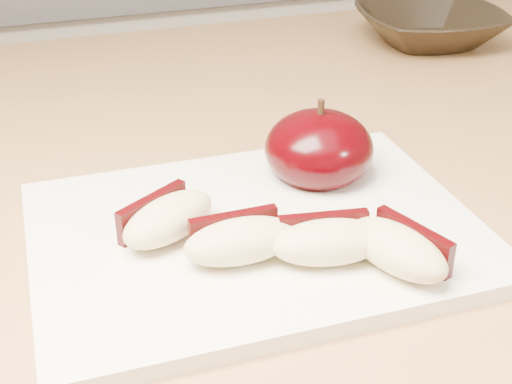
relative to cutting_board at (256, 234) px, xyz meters
name	(u,v)px	position (x,y,z in m)	size (l,w,h in m)	color
back_cabinet	(63,202)	(-0.09, 0.85, -0.43)	(2.40, 0.62, 0.94)	silver
cutting_board	(256,234)	(0.00, 0.00, 0.00)	(0.28, 0.20, 0.01)	white
apple_half	(319,149)	(0.07, 0.05, 0.02)	(0.10, 0.10, 0.06)	black
apple_wedge_a	(167,218)	(-0.05, 0.01, 0.02)	(0.08, 0.06, 0.03)	beige
apple_wedge_b	(240,240)	(-0.02, -0.03, 0.02)	(0.07, 0.03, 0.03)	beige
apple_wedge_c	(329,241)	(0.03, -0.05, 0.02)	(0.07, 0.04, 0.03)	beige
apple_wedge_d	(399,248)	(0.06, -0.07, 0.02)	(0.05, 0.08, 0.03)	beige
bowl	(429,26)	(0.31, 0.32, 0.01)	(0.16, 0.16, 0.04)	black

